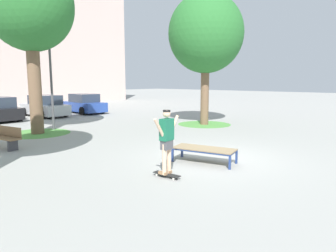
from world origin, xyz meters
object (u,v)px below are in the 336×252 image
(car_silver, at_px, (45,107))
(car_blue, at_px, (84,104))
(tree_near_right, at_px, (206,34))
(tree_mid_back, at_px, (30,7))
(skate_box, at_px, (204,150))
(skateboard, at_px, (167,174))
(skater, at_px, (167,137))
(light_post, at_px, (50,54))

(car_silver, relative_size, car_blue, 0.98)
(car_blue, bearing_deg, car_silver, 178.77)
(tree_near_right, bearing_deg, tree_mid_back, 151.92)
(tree_mid_back, bearing_deg, car_silver, 60.78)
(skate_box, relative_size, skateboard, 2.50)
(skate_box, distance_m, car_silver, 15.75)
(car_silver, bearing_deg, tree_mid_back, -119.22)
(skater, xyz_separation_m, tree_near_right, (8.74, 4.92, 4.01))
(skater, relative_size, car_blue, 0.40)
(tree_near_right, height_order, tree_mid_back, tree_mid_back)
(car_silver, bearing_deg, skater, -106.10)
(car_silver, xyz_separation_m, light_post, (-2.53, -5.97, 3.13))
(tree_near_right, distance_m, tree_mid_back, 8.95)
(light_post, bearing_deg, skate_box, -90.77)
(tree_near_right, distance_m, car_silver, 12.32)
(car_silver, bearing_deg, skateboard, -106.10)
(skateboard, relative_size, light_post, 0.14)
(skate_box, xyz_separation_m, car_blue, (5.77, 15.46, 0.28))
(skateboard, distance_m, tree_near_right, 11.21)
(skateboard, distance_m, car_silver, 16.28)
(tree_mid_back, xyz_separation_m, light_post, (1.11, 0.55, -1.99))
(skater, height_order, tree_mid_back, tree_mid_back)
(skate_box, distance_m, skater, 1.97)
(light_post, bearing_deg, tree_mid_back, -153.84)
(skate_box, distance_m, light_post, 10.15)
(tree_near_right, height_order, car_blue, tree_near_right)
(skate_box, height_order, car_blue, car_blue)
(tree_near_right, distance_m, car_blue, 11.57)
(skateboard, xyz_separation_m, light_post, (1.98, 9.66, 3.75))
(skateboard, bearing_deg, light_post, 78.42)
(car_silver, distance_m, light_post, 7.20)
(car_silver, height_order, light_post, light_post)
(skater, distance_m, tree_near_right, 10.80)
(skateboard, xyz_separation_m, car_silver, (4.51, 15.63, 0.61))
(skate_box, bearing_deg, car_silver, 80.28)
(skate_box, relative_size, car_silver, 0.48)
(car_blue, bearing_deg, tree_mid_back, -136.34)
(skate_box, distance_m, tree_near_right, 9.61)
(skater, distance_m, car_silver, 16.27)
(skateboard, xyz_separation_m, tree_mid_back, (0.87, 9.12, 5.74))
(car_blue, bearing_deg, skateboard, -116.09)
(tree_mid_back, bearing_deg, car_blue, 43.66)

